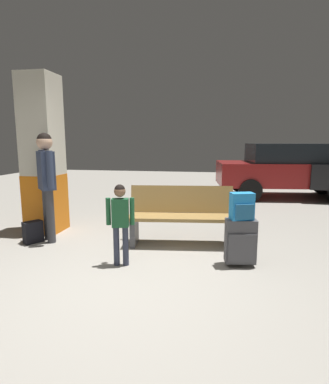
{
  "coord_description": "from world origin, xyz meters",
  "views": [
    {
      "loc": [
        1.01,
        -3.05,
        1.57
      ],
      "look_at": [
        0.24,
        1.3,
        0.85
      ],
      "focal_mm": 29.05,
      "sensor_mm": 36.0,
      "label": 1
    }
  ],
  "objects_px": {
    "backpack_dark_floor": "(33,232)",
    "parked_car_near": "(291,169)",
    "suitcase": "(240,241)",
    "child": "(120,216)",
    "adult": "(46,175)",
    "bench": "(181,216)",
    "backpack_bright": "(242,207)",
    "structural_pillar": "(43,156)"
  },
  "relations": [
    {
      "from": "adult",
      "to": "parked_car_near",
      "type": "bearing_deg",
      "value": 46.29
    },
    {
      "from": "suitcase",
      "to": "child",
      "type": "bearing_deg",
      "value": -170.44
    },
    {
      "from": "adult",
      "to": "parked_car_near",
      "type": "height_order",
      "value": "adult"
    },
    {
      "from": "structural_pillar",
      "to": "suitcase",
      "type": "xyz_separation_m",
      "value": [
        3.29,
        -1.03,
        -1.01
      ]
    },
    {
      "from": "adult",
      "to": "bench",
      "type": "bearing_deg",
      "value": 6.2
    },
    {
      "from": "child",
      "to": "structural_pillar",
      "type": "bearing_deg",
      "value": 144.38
    },
    {
      "from": "parked_car_near",
      "to": "child",
      "type": "bearing_deg",
      "value": -119.79
    },
    {
      "from": "suitcase",
      "to": "adult",
      "type": "xyz_separation_m",
      "value": [
        -2.92,
        0.49,
        0.73
      ]
    },
    {
      "from": "structural_pillar",
      "to": "child",
      "type": "relative_size",
      "value": 2.56
    },
    {
      "from": "suitcase",
      "to": "backpack_bright",
      "type": "height_order",
      "value": "backpack_bright"
    },
    {
      "from": "backpack_bright",
      "to": "child",
      "type": "height_order",
      "value": "child"
    },
    {
      "from": "child",
      "to": "parked_car_near",
      "type": "bearing_deg",
      "value": 60.21
    },
    {
      "from": "backpack_dark_floor",
      "to": "parked_car_near",
      "type": "distance_m",
      "value": 6.95
    },
    {
      "from": "bench",
      "to": "suitcase",
      "type": "distance_m",
      "value": 1.12
    },
    {
      "from": "bench",
      "to": "backpack_bright",
      "type": "xyz_separation_m",
      "value": [
        0.85,
        -0.72,
        0.33
      ]
    },
    {
      "from": "bench",
      "to": "adult",
      "type": "bearing_deg",
      "value": -173.8
    },
    {
      "from": "backpack_bright",
      "to": "parked_car_near",
      "type": "distance_m",
      "value": 5.59
    },
    {
      "from": "bench",
      "to": "adult",
      "type": "relative_size",
      "value": 0.97
    },
    {
      "from": "structural_pillar",
      "to": "adult",
      "type": "bearing_deg",
      "value": -55.84
    },
    {
      "from": "bench",
      "to": "suitcase",
      "type": "height_order",
      "value": "bench"
    },
    {
      "from": "structural_pillar",
      "to": "backpack_dark_floor",
      "type": "distance_m",
      "value": 1.34
    },
    {
      "from": "parked_car_near",
      "to": "backpack_bright",
      "type": "bearing_deg",
      "value": -107.63
    },
    {
      "from": "suitcase",
      "to": "backpack_bright",
      "type": "xyz_separation_m",
      "value": [
        0.0,
        -0.0,
        0.45
      ]
    },
    {
      "from": "structural_pillar",
      "to": "backpack_bright",
      "type": "xyz_separation_m",
      "value": [
        3.29,
        -1.03,
        -0.56
      ]
    },
    {
      "from": "adult",
      "to": "parked_car_near",
      "type": "relative_size",
      "value": 0.4
    },
    {
      "from": "structural_pillar",
      "to": "backpack_dark_floor",
      "type": "xyz_separation_m",
      "value": [
        0.14,
        -0.65,
        -1.16
      ]
    },
    {
      "from": "bench",
      "to": "child",
      "type": "xyz_separation_m",
      "value": [
        -0.66,
        -0.97,
        0.2
      ]
    },
    {
      "from": "adult",
      "to": "backpack_dark_floor",
      "type": "relative_size",
      "value": 5.01
    },
    {
      "from": "backpack_bright",
      "to": "suitcase",
      "type": "bearing_deg",
      "value": 171.59
    },
    {
      "from": "bench",
      "to": "child",
      "type": "distance_m",
      "value": 1.19
    },
    {
      "from": "backpack_bright",
      "to": "structural_pillar",
      "type": "bearing_deg",
      "value": 162.65
    },
    {
      "from": "adult",
      "to": "backpack_dark_floor",
      "type": "height_order",
      "value": "adult"
    },
    {
      "from": "parked_car_near",
      "to": "structural_pillar",
      "type": "bearing_deg",
      "value": -139.2
    },
    {
      "from": "backpack_dark_floor",
      "to": "child",
      "type": "bearing_deg",
      "value": -20.91
    },
    {
      "from": "child",
      "to": "backpack_dark_floor",
      "type": "height_order",
      "value": "child"
    },
    {
      "from": "suitcase",
      "to": "parked_car_near",
      "type": "relative_size",
      "value": 0.14
    },
    {
      "from": "backpack_bright",
      "to": "backpack_dark_floor",
      "type": "relative_size",
      "value": 1.0
    },
    {
      "from": "bench",
      "to": "structural_pillar",
      "type": "bearing_deg",
      "value": 172.85
    },
    {
      "from": "bench",
      "to": "backpack_dark_floor",
      "type": "distance_m",
      "value": 2.34
    },
    {
      "from": "backpack_dark_floor",
      "to": "parked_car_near",
      "type": "height_order",
      "value": "parked_car_near"
    },
    {
      "from": "bench",
      "to": "child",
      "type": "height_order",
      "value": "child"
    },
    {
      "from": "bench",
      "to": "backpack_dark_floor",
      "type": "relative_size",
      "value": 4.85
    }
  ]
}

